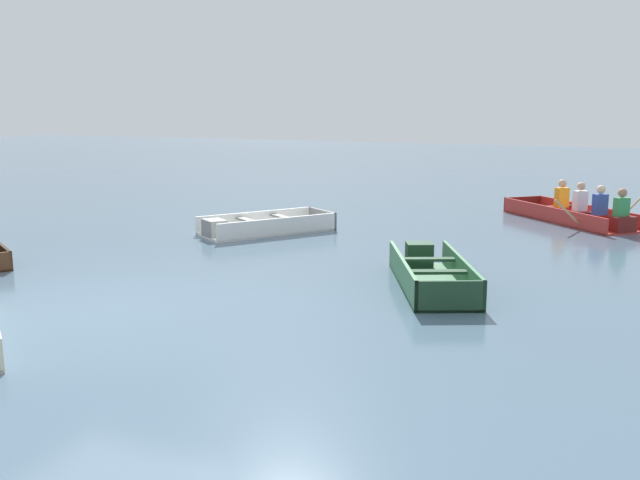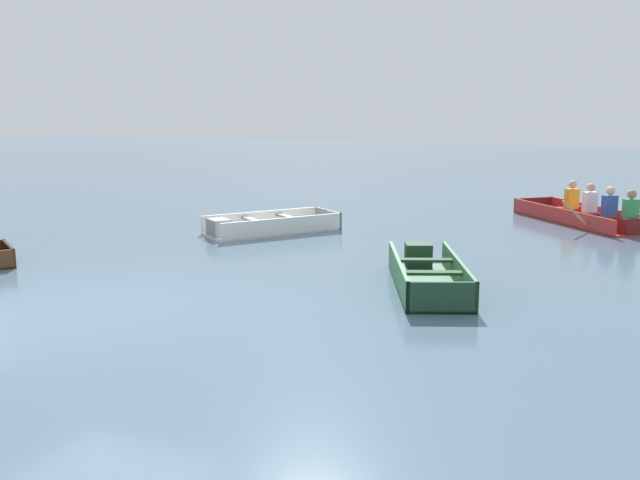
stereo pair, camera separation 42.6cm
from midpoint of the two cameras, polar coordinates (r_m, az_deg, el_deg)
name	(u,v)px [view 2 (the right image)]	position (r m, az deg, el deg)	size (l,w,h in m)	color
ground_plane	(87,309)	(9.55, -16.95, -5.31)	(80.00, 80.00, 0.00)	slate
skiff_green_near_moored	(427,275)	(10.44, 9.69, -2.77)	(1.94, 2.81, 0.41)	#387047
skiff_white_mid_moored	(266,227)	(14.49, -3.48, 1.08)	(2.40, 2.81, 0.37)	white
rowboat_red_with_crew	(588,215)	(16.56, 21.32, 1.91)	(3.20, 3.29, 0.91)	#AD2D28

